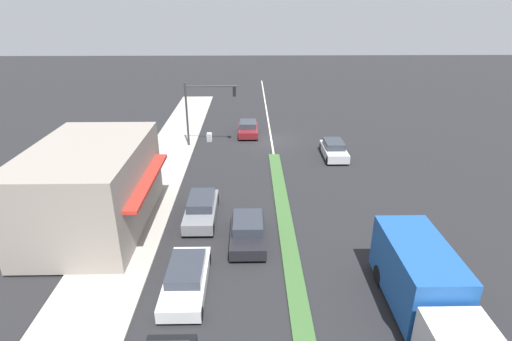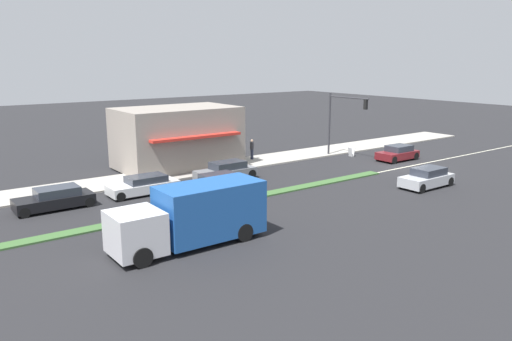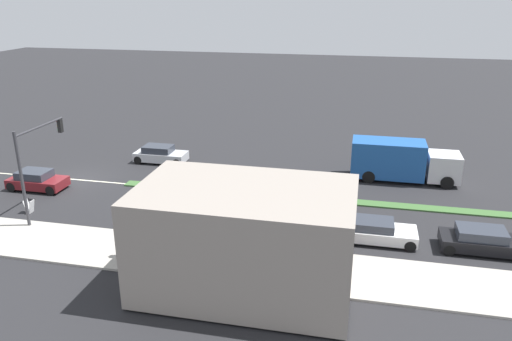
{
  "view_description": "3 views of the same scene",
  "coord_description": "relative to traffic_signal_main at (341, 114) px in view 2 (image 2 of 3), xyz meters",
  "views": [
    {
      "loc": [
        2.09,
        35.75,
        12.23
      ],
      "look_at": [
        1.67,
        12.07,
        2.05
      ],
      "focal_mm": 28.0,
      "sensor_mm": 36.0,
      "label": 1
    },
    {
      "loc": [
        -24.94,
        33.96,
        8.7
      ],
      "look_at": [
        0.65,
        15.04,
        1.57
      ],
      "focal_mm": 35.0,
      "sensor_mm": 36.0,
      "label": 2
    },
    {
      "loc": [
        30.23,
        20.04,
        12.85
      ],
      "look_at": [
        0.95,
        13.6,
        2.08
      ],
      "focal_mm": 35.0,
      "sensor_mm": 36.0,
      "label": 3
    }
  ],
  "objects": [
    {
      "name": "warning_aframe_sign",
      "position": [
        -0.31,
        -1.19,
        -3.47
      ],
      "size": [
        0.45,
        0.53,
        0.84
      ],
      "color": "silver",
      "rests_on": "ground"
    },
    {
      "name": "suv_black",
      "position": [
        -1.12,
        25.06,
        -3.28
      ],
      "size": [
        1.86,
        4.42,
        1.29
      ],
      "color": "black",
      "rests_on": "ground"
    },
    {
      "name": "sedan_dark",
      "position": [
        -3.92,
        15.5,
        -3.26
      ],
      "size": [
        1.9,
        4.17,
        1.32
      ],
      "color": "black",
      "rests_on": "ground"
    },
    {
      "name": "van_white",
      "position": [
        -1.12,
        19.41,
        -3.31
      ],
      "size": [
        1.86,
        4.56,
        1.22
      ],
      "color": "silver",
      "rests_on": "ground"
    },
    {
      "name": "median_strip",
      "position": [
        -6.12,
        25.41,
        -3.85
      ],
      "size": [
        0.9,
        46.0,
        0.1
      ],
      "primitive_type": "cube",
      "color": "#3D6633",
      "rests_on": "ground"
    },
    {
      "name": "sidewalk_right",
      "position": [
        2.88,
        16.91,
        -3.84
      ],
      "size": [
        4.0,
        73.0,
        0.12
      ],
      "primitive_type": "cube",
      "color": "#A8A399",
      "rests_on": "ground"
    },
    {
      "name": "sedan_maroon",
      "position": [
        -3.92,
        -3.16,
        -3.26
      ],
      "size": [
        1.85,
        3.86,
        1.33
      ],
      "color": "maroon",
      "rests_on": "ground"
    },
    {
      "name": "ground_plane",
      "position": [
        -6.12,
        16.41,
        -3.9
      ],
      "size": [
        160.0,
        160.0,
        0.0
      ],
      "primitive_type": "plane",
      "color": "#232326"
    },
    {
      "name": "pedestrian",
      "position": [
        3.55,
        7.22,
        -2.85
      ],
      "size": [
        0.34,
        0.34,
        1.76
      ],
      "color": "#282D42",
      "rests_on": "sidewalk_right"
    },
    {
      "name": "building_corner_store",
      "position": [
        4.89,
        13.73,
        -1.38
      ],
      "size": [
        6.49,
        9.46,
        4.8
      ],
      "color": "gray",
      "rests_on": "sidewalk_right"
    },
    {
      "name": "delivery_truck",
      "position": [
        -11.12,
        21.29,
        -2.43
      ],
      "size": [
        2.44,
        7.5,
        2.87
      ],
      "color": "silver",
      "rests_on": "ground"
    },
    {
      "name": "traffic_signal_main",
      "position": [
        0.0,
        0.0,
        0.0
      ],
      "size": [
        4.59,
        0.34,
        5.6
      ],
      "color": "#333338",
      "rests_on": "sidewalk_right"
    },
    {
      "name": "sedan_silver",
      "position": [
        -11.12,
        2.89,
        -3.25
      ],
      "size": [
        1.79,
        4.08,
        1.36
      ],
      "color": "#B7BABF",
      "rests_on": "ground"
    },
    {
      "name": "lane_marking_center",
      "position": [
        -6.12,
        -1.59,
        -3.9
      ],
      "size": [
        0.16,
        60.0,
        0.01
      ],
      "primitive_type": "cube",
      "color": "beige",
      "rests_on": "ground"
    },
    {
      "name": "suv_grey",
      "position": [
        -1.12,
        12.97,
        -3.24
      ],
      "size": [
        1.78,
        4.54,
        1.38
      ],
      "color": "slate",
      "rests_on": "ground"
    }
  ]
}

